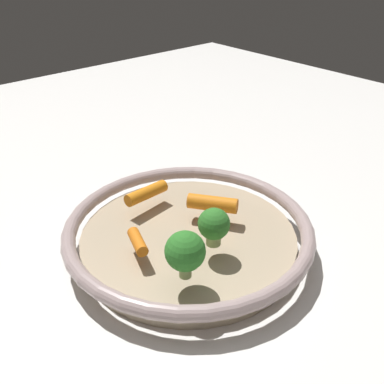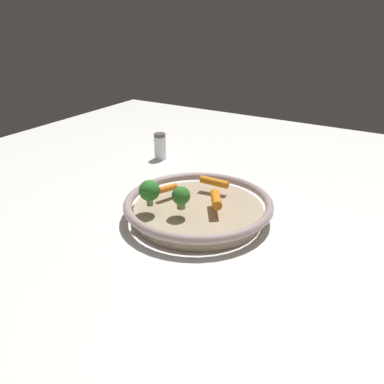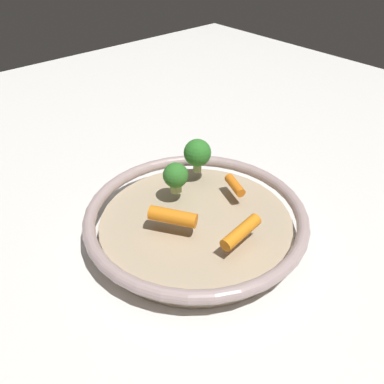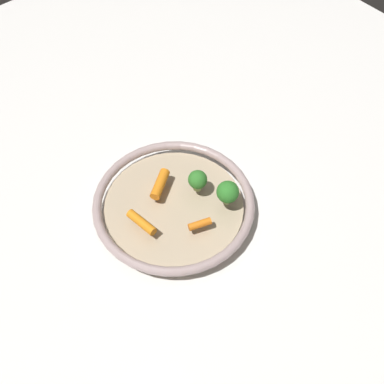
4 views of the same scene
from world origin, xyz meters
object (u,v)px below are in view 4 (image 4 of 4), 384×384
Objects in this scene: broccoli_floret_edge at (228,192)px; broccoli_floret_small at (198,180)px; serving_bowl at (174,206)px; baby_carrot_right at (200,224)px; baby_carrot_left at (159,185)px; baby_carrot_center at (142,222)px.

broccoli_floret_edge reaches higher than broccoli_floret_small.
broccoli_floret_edge is 1.16× the size of broccoli_floret_small.
serving_bowl is 7.26× the size of baby_carrot_right.
baby_carrot_left is 1.19× the size of broccoli_floret_edge.
baby_carrot_center is at bearing 67.59° from broccoli_floret_edge.
serving_bowl is 6.75× the size of broccoli_floret_small.
baby_carrot_left is (0.05, -0.08, 0.00)m from baby_carrot_center.
broccoli_floret_small is at bearing -37.43° from baby_carrot_right.
broccoli_floret_small is (-0.00, -0.14, 0.02)m from baby_carrot_center.
broccoli_floret_edge is at bearing -160.85° from broccoli_floret_small.
baby_carrot_left reaches higher than baby_carrot_center.
serving_bowl is at bearing 0.79° from baby_carrot_right.
broccoli_floret_edge is (-0.07, -0.16, 0.02)m from baby_carrot_center.
baby_carrot_right reaches higher than serving_bowl.
baby_carrot_left is (0.12, 0.00, 0.00)m from baby_carrot_right.
baby_carrot_center is 0.09m from baby_carrot_left.
broccoli_floret_small reaches higher than baby_carrot_center.
serving_bowl is 0.07m from broccoli_floret_small.
broccoli_floret_edge is (0.01, -0.08, 0.03)m from baby_carrot_right.
baby_carrot_right is 0.66× the size of baby_carrot_center.
baby_carrot_left is at bearing 3.51° from serving_bowl.
broccoli_floret_small reaches higher than serving_bowl.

